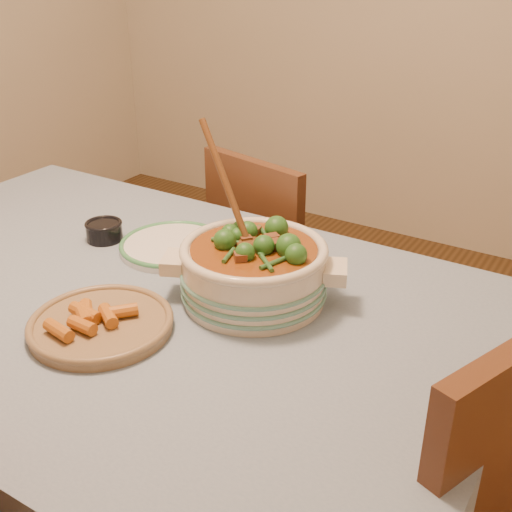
{
  "coord_description": "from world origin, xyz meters",
  "views": [
    {
      "loc": [
        0.93,
        -0.92,
        1.49
      ],
      "look_at": [
        0.28,
        0.12,
        0.87
      ],
      "focal_mm": 45.0,
      "sensor_mm": 36.0,
      "label": 1
    }
  ],
  "objects": [
    {
      "name": "condiment_bowl",
      "position": [
        -0.23,
        0.18,
        0.79
      ],
      "size": [
        0.12,
        0.12,
        0.05
      ],
      "rotation": [
        0.0,
        0.0,
        -0.25
      ],
      "color": "black",
      "rests_on": "dining_table"
    },
    {
      "name": "white_plate",
      "position": [
        -0.04,
        0.23,
        0.77
      ],
      "size": [
        0.35,
        0.35,
        0.02
      ],
      "rotation": [
        0.0,
        0.0,
        0.35
      ],
      "color": "white",
      "rests_on": "dining_table"
    },
    {
      "name": "chair_far",
      "position": [
        -0.05,
        0.77,
        0.49
      ],
      "size": [
        0.49,
        0.49,
        0.87
      ],
      "rotation": [
        0.0,
        0.0,
        2.92
      ],
      "color": "brown",
      "rests_on": "floor"
    },
    {
      "name": "dining_table",
      "position": [
        0.0,
        0.0,
        0.66
      ],
      "size": [
        1.68,
        1.08,
        0.76
      ],
      "color": "brown",
      "rests_on": "floor"
    },
    {
      "name": "fried_plate",
      "position": [
        0.07,
        -0.15,
        0.78
      ],
      "size": [
        0.39,
        0.39,
        0.05
      ],
      "rotation": [
        0.0,
        0.0,
        0.44
      ],
      "color": "#8E6E4E",
      "rests_on": "dining_table"
    },
    {
      "name": "stew_casserole",
      "position": [
        0.27,
        0.13,
        0.84
      ],
      "size": [
        0.42,
        0.42,
        0.38
      ],
      "rotation": [
        0.0,
        0.0,
        0.43
      ],
      "color": "beige",
      "rests_on": "dining_table"
    }
  ]
}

